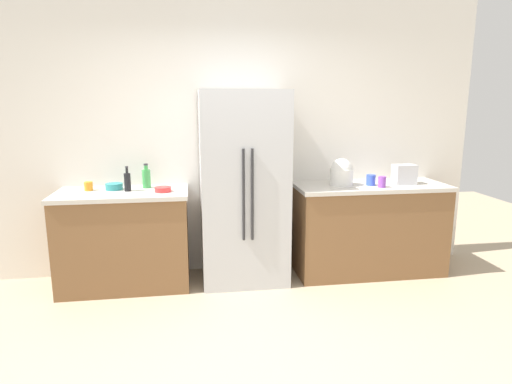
# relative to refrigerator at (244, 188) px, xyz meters

# --- Properties ---
(ground_plane) EXTENTS (10.32, 10.32, 0.00)m
(ground_plane) POSITION_rel_refrigerator_xyz_m (-0.06, -1.48, -0.94)
(ground_plane) COLOR tan
(kitchen_back_panel) EXTENTS (5.16, 0.10, 2.95)m
(kitchen_back_panel) POSITION_rel_refrigerator_xyz_m (-0.06, 0.38, 0.54)
(kitchen_back_panel) COLOR silver
(kitchen_back_panel) RESTS_ON ground_plane
(counter_left) EXTENTS (1.23, 0.65, 0.94)m
(counter_left) POSITION_rel_refrigerator_xyz_m (-1.15, 0.01, -0.47)
(counter_left) COLOR brown
(counter_left) RESTS_ON ground_plane
(counter_right) EXTENTS (1.55, 0.65, 0.94)m
(counter_right) POSITION_rel_refrigerator_xyz_m (1.31, 0.01, -0.47)
(counter_right) COLOR brown
(counter_right) RESTS_ON ground_plane
(refrigerator) EXTENTS (0.83, 0.65, 1.87)m
(refrigerator) POSITION_rel_refrigerator_xyz_m (0.00, 0.00, 0.00)
(refrigerator) COLOR #B7BABF
(refrigerator) RESTS_ON ground_plane
(toaster) EXTENTS (0.22, 0.15, 0.20)m
(toaster) POSITION_rel_refrigerator_xyz_m (1.65, -0.02, 0.10)
(toaster) COLOR silver
(toaster) RESTS_ON counter_right
(rice_cooker) EXTENTS (0.23, 0.23, 0.27)m
(rice_cooker) POSITION_rel_refrigerator_xyz_m (0.99, 0.01, 0.13)
(rice_cooker) COLOR white
(rice_cooker) RESTS_ON counter_right
(bottle_a) EXTENTS (0.06, 0.06, 0.24)m
(bottle_a) POSITION_rel_refrigerator_xyz_m (-1.10, 0.03, 0.09)
(bottle_a) COLOR black
(bottle_a) RESTS_ON counter_left
(bottle_b) EXTENTS (0.08, 0.08, 0.24)m
(bottle_b) POSITION_rel_refrigerator_xyz_m (-0.94, 0.17, 0.10)
(bottle_b) COLOR green
(bottle_b) RESTS_ON counter_left
(cup_a) EXTENTS (0.07, 0.07, 0.10)m
(cup_a) POSITION_rel_refrigerator_xyz_m (1.75, 0.15, 0.05)
(cup_a) COLOR brown
(cup_a) RESTS_ON counter_right
(cup_b) EXTENTS (0.08, 0.08, 0.11)m
(cup_b) POSITION_rel_refrigerator_xyz_m (1.35, -0.16, 0.05)
(cup_b) COLOR purple
(cup_b) RESTS_ON counter_right
(cup_c) EXTENTS (0.09, 0.09, 0.11)m
(cup_c) POSITION_rel_refrigerator_xyz_m (1.29, -0.04, 0.05)
(cup_c) COLOR blue
(cup_c) RESTS_ON counter_right
(cup_d) EXTENTS (0.08, 0.08, 0.08)m
(cup_d) POSITION_rel_refrigerator_xyz_m (-1.47, 0.11, 0.04)
(cup_d) COLOR orange
(cup_d) RESTS_ON counter_left
(bowl_a) EXTENTS (0.16, 0.16, 0.06)m
(bowl_a) POSITION_rel_refrigerator_xyz_m (-1.24, 0.12, 0.03)
(bowl_a) COLOR teal
(bowl_a) RESTS_ON counter_left
(bowl_b) EXTENTS (0.15, 0.15, 0.05)m
(bowl_b) POSITION_rel_refrigerator_xyz_m (-0.77, -0.05, 0.02)
(bowl_b) COLOR red
(bowl_b) RESTS_ON counter_left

